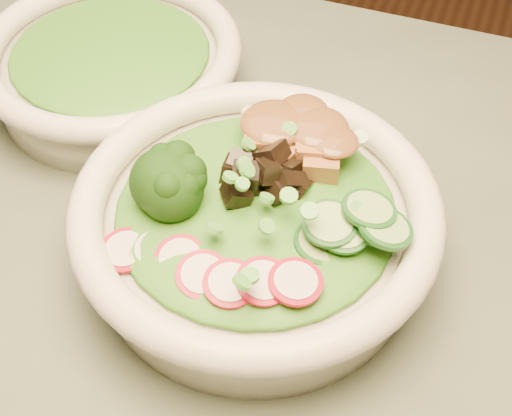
% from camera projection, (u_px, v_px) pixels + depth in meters
% --- Properties ---
extents(dining_table, '(1.20, 0.80, 0.75)m').
position_uv_depth(dining_table, '(387.00, 400.00, 0.62)').
color(dining_table, black).
rests_on(dining_table, ground).
extents(salad_bowl, '(0.28, 0.28, 0.08)m').
position_uv_depth(salad_bowl, '(256.00, 226.00, 0.54)').
color(salad_bowl, silver).
rests_on(salad_bowl, dining_table).
extents(side_bowl, '(0.25, 0.25, 0.07)m').
position_uv_depth(side_bowl, '(112.00, 66.00, 0.68)').
color(side_bowl, silver).
rests_on(side_bowl, dining_table).
extents(lettuce_bed, '(0.21, 0.21, 0.02)m').
position_uv_depth(lettuce_bed, '(256.00, 207.00, 0.53)').
color(lettuce_bed, '#306415').
rests_on(lettuce_bed, salad_bowl).
extents(side_lettuce, '(0.17, 0.17, 0.02)m').
position_uv_depth(side_lettuce, '(109.00, 50.00, 0.67)').
color(side_lettuce, '#306415').
rests_on(side_lettuce, side_bowl).
extents(broccoli_florets, '(0.10, 0.09, 0.05)m').
position_uv_depth(broccoli_florets, '(176.00, 168.00, 0.53)').
color(broccoli_florets, black).
rests_on(broccoli_florets, salad_bowl).
extents(radish_slices, '(0.12, 0.06, 0.02)m').
position_uv_depth(radish_slices, '(220.00, 274.00, 0.48)').
color(radish_slices, maroon).
rests_on(radish_slices, salad_bowl).
extents(cucumber_slices, '(0.09, 0.09, 0.04)m').
position_uv_depth(cucumber_slices, '(343.00, 225.00, 0.50)').
color(cucumber_slices, '#94C36C').
rests_on(cucumber_slices, salad_bowl).
extents(mushroom_heap, '(0.09, 0.09, 0.04)m').
position_uv_depth(mushroom_heap, '(263.00, 182.00, 0.52)').
color(mushroom_heap, black).
rests_on(mushroom_heap, salad_bowl).
extents(tofu_cubes, '(0.10, 0.08, 0.04)m').
position_uv_depth(tofu_cubes, '(291.00, 140.00, 0.56)').
color(tofu_cubes, '#A56537').
rests_on(tofu_cubes, salad_bowl).
extents(peanut_sauce, '(0.07, 0.06, 0.02)m').
position_uv_depth(peanut_sauce, '(292.00, 127.00, 0.55)').
color(peanut_sauce, brown).
rests_on(peanut_sauce, tofu_cubes).
extents(scallion_garnish, '(0.20, 0.20, 0.02)m').
position_uv_depth(scallion_garnish, '(256.00, 184.00, 0.51)').
color(scallion_garnish, '#52AC3C').
rests_on(scallion_garnish, salad_bowl).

